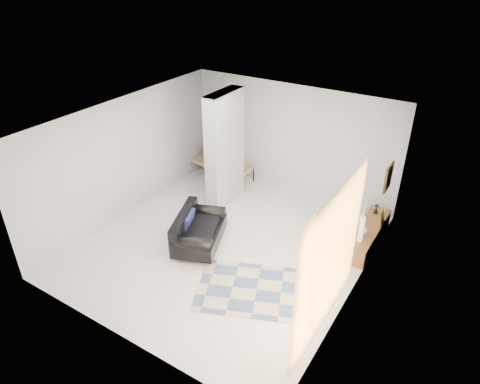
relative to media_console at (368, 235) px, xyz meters
The scene contains 17 objects.
floor 3.05m from the media_console, 145.96° to the right, with size 6.00×6.00×0.00m, color silver.
ceiling 4.00m from the media_console, 145.96° to the right, with size 6.00×6.00×0.00m, color white.
wall_back 3.08m from the media_console, 152.76° to the left, with size 6.00×6.00×0.00m, color silver.
wall_front 5.47m from the media_console, 118.19° to the right, with size 6.00×6.00×0.00m, color silver.
wall_left 5.67m from the media_console, 162.10° to the right, with size 6.00×6.00×0.00m, color silver.
wall_right 2.09m from the media_console, 82.31° to the right, with size 6.00×6.00×0.00m, color silver.
partition_column 3.81m from the media_console, behind, with size 0.35×1.20×2.80m, color #AEB4B6.
hallway_door 4.86m from the media_console, 164.78° to the left, with size 0.85×0.06×2.04m, color silver.
curtain 3.12m from the media_console, 86.99° to the right, with size 2.55×2.55×0.00m, color gold.
wall_art 1.46m from the media_console, ahead, with size 0.04×0.45×0.55m, color #3B2610.
media_console is the anchor object (origin of this frame).
loveseat 3.68m from the media_console, 146.92° to the right, with size 1.33×1.68×0.76m.
daybed 4.54m from the media_console, 168.22° to the left, with size 1.81×0.93×0.77m.
area_rug 2.88m from the media_console, 116.39° to the right, with size 2.21×1.47×0.01m, color #C3BC95.
cylinder_lamp 0.75m from the media_console, 91.99° to the right, with size 0.10×0.10×0.56m, color white.
bronze_figurine 0.70m from the media_console, 94.57° to the left, with size 0.11×0.11×0.23m, color #322016, non-canonical shape.
vase 0.42m from the media_console, 99.64° to the right, with size 0.19×0.19×0.20m, color white.
Camera 1 is at (4.19, -6.17, 5.54)m, focal length 32.00 mm.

